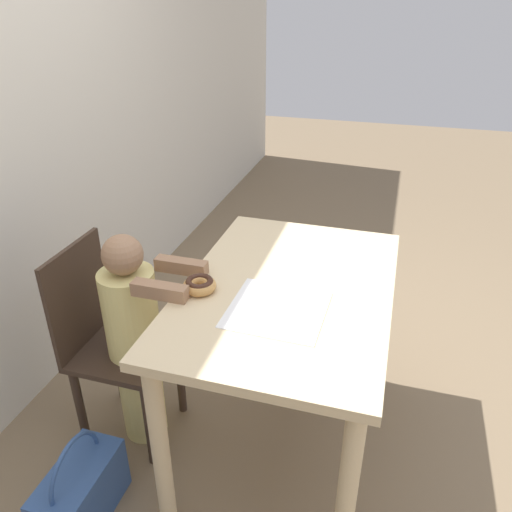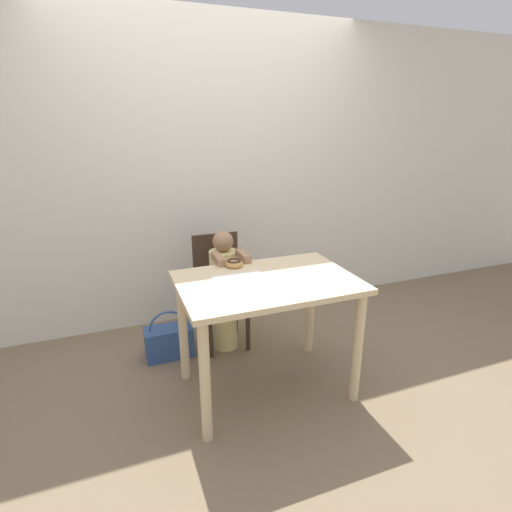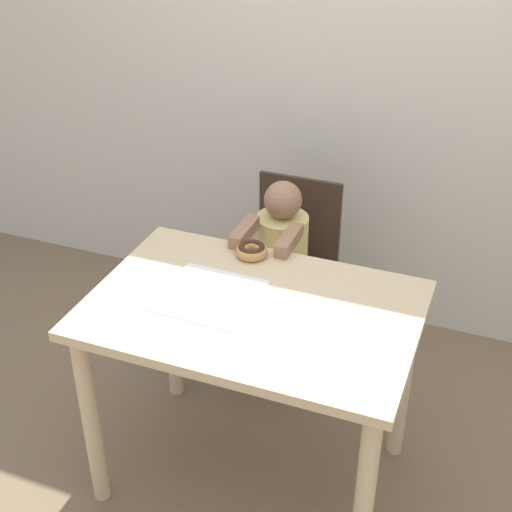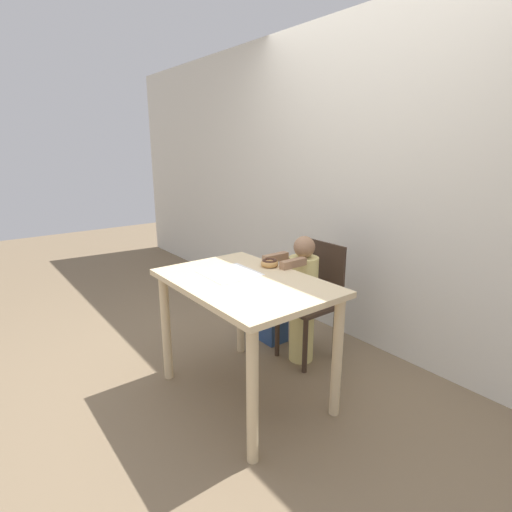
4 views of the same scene
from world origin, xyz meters
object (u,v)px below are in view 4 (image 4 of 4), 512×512
chair (313,300)px  child_figure (302,299)px  donut (270,263)px  handbag (267,323)px

chair → child_figure: child_figure is taller
donut → handbag: 0.86m
donut → handbag: (-0.42, 0.32, -0.67)m
donut → child_figure: bearing=87.3°
chair → handbag: bearing=-168.9°
chair → child_figure: bearing=-90.0°
chair → handbag: (-0.43, -0.09, -0.32)m
child_figure → donut: bearing=-92.7°
child_figure → handbag: child_figure is taller
chair → donut: (-0.01, -0.41, 0.36)m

